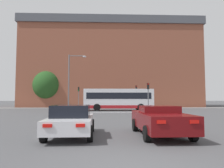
# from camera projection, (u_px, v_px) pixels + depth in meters

# --- Properties ---
(stop_line_strip) EXTENTS (8.09, 0.30, 0.01)m
(stop_line_strip) POSITION_uv_depth(u_px,v_px,m) (109.00, 112.00, 27.03)
(stop_line_strip) COLOR silver
(stop_line_strip) RESTS_ON ground_plane
(far_pavement) EXTENTS (68.98, 2.50, 0.01)m
(far_pavement) POSITION_uv_depth(u_px,v_px,m) (107.00, 108.00, 41.15)
(far_pavement) COLOR gray
(far_pavement) RESTS_ON ground_plane
(brick_civic_building) EXTENTS (39.09, 15.85, 21.22)m
(brick_civic_building) POSITION_uv_depth(u_px,v_px,m) (111.00, 66.00, 51.84)
(brick_civic_building) COLOR brown
(brick_civic_building) RESTS_ON ground_plane
(car_saloon_left) EXTENTS (2.08, 4.35, 1.39)m
(car_saloon_left) POSITION_uv_depth(u_px,v_px,m) (71.00, 120.00, 9.76)
(car_saloon_left) COLOR silver
(car_saloon_left) RESTS_ON ground_plane
(car_roadster_right) EXTENTS (2.12, 4.69, 1.35)m
(car_roadster_right) POSITION_uv_depth(u_px,v_px,m) (160.00, 120.00, 9.98)
(car_roadster_right) COLOR #600C0F
(car_roadster_right) RESTS_ON ground_plane
(bus_crossing_lead) EXTENTS (10.08, 2.77, 3.14)m
(bus_crossing_lead) POSITION_uv_depth(u_px,v_px,m) (118.00, 99.00, 32.17)
(bus_crossing_lead) COLOR silver
(bus_crossing_lead) RESTS_ON ground_plane
(traffic_light_far_right) EXTENTS (0.26, 0.31, 4.21)m
(traffic_light_far_right) POSITION_uv_depth(u_px,v_px,m) (136.00, 93.00, 40.62)
(traffic_light_far_right) COLOR slate
(traffic_light_far_right) RESTS_ON ground_plane
(traffic_light_near_right) EXTENTS (0.26, 0.31, 3.74)m
(traffic_light_near_right) POSITION_uv_depth(u_px,v_px,m) (148.00, 92.00, 28.17)
(traffic_light_near_right) COLOR slate
(traffic_light_near_right) RESTS_ON ground_plane
(traffic_light_far_left) EXTENTS (0.26, 0.31, 3.95)m
(traffic_light_far_left) POSITION_uv_depth(u_px,v_px,m) (79.00, 94.00, 40.83)
(traffic_light_far_left) COLOR slate
(traffic_light_far_left) RESTS_ON ground_plane
(street_lamp_junction) EXTENTS (2.39, 0.36, 7.62)m
(street_lamp_junction) POSITION_uv_depth(u_px,v_px,m) (72.00, 77.00, 29.08)
(street_lamp_junction) COLOR slate
(street_lamp_junction) RESTS_ON ground_plane
(pedestrian_waiting) EXTENTS (0.42, 0.27, 1.74)m
(pedestrian_waiting) POSITION_uv_depth(u_px,v_px,m) (123.00, 102.00, 41.74)
(pedestrian_waiting) COLOR black
(pedestrian_waiting) RESTS_ON ground_plane
(pedestrian_walking_east) EXTENTS (0.43, 0.28, 1.79)m
(pedestrian_walking_east) POSITION_uv_depth(u_px,v_px,m) (151.00, 102.00, 41.60)
(pedestrian_walking_east) COLOR brown
(pedestrian_walking_east) RESTS_ON ground_plane
(tree_by_building) EXTENTS (5.83, 5.83, 7.57)m
(tree_by_building) POSITION_uv_depth(u_px,v_px,m) (47.00, 85.00, 44.65)
(tree_by_building) COLOR #4C3823
(tree_by_building) RESTS_ON ground_plane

